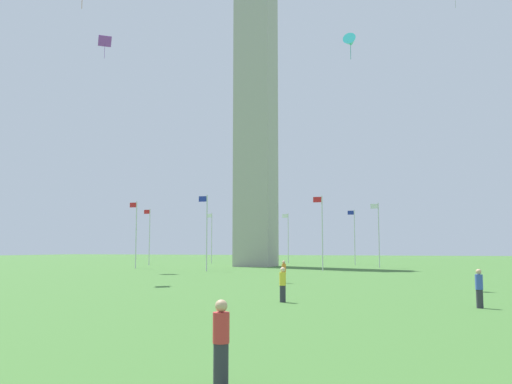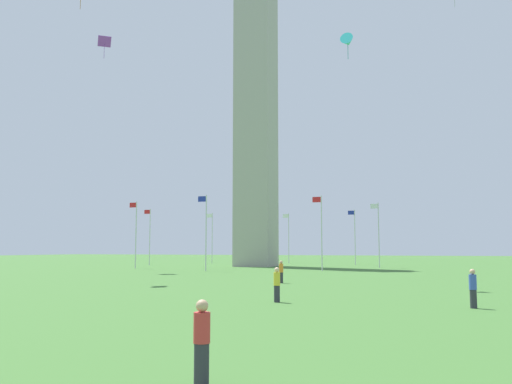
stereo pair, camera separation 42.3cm
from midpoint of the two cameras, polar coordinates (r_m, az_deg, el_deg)
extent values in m
plane|color=#3D6B2D|center=(79.38, -0.15, -7.80)|extent=(260.00, 260.00, 0.00)
cube|color=#A8A399|center=(81.48, -0.15, 7.24)|extent=(5.29, 5.29, 42.30)
cylinder|color=silver|center=(86.68, -11.24, -4.63)|extent=(0.14, 0.14, 8.76)
cube|color=red|center=(87.13, -11.50, -2.05)|extent=(1.00, 0.03, 0.64)
cylinder|color=silver|center=(73.38, -12.61, -4.39)|extent=(0.14, 0.14, 8.76)
cube|color=red|center=(73.87, -12.91, -1.34)|extent=(1.00, 0.03, 0.64)
cylinder|color=silver|center=(63.02, -5.37, -4.27)|extent=(0.14, 0.14, 8.76)
cube|color=#1E2D99|center=(63.48, -5.79, -0.73)|extent=(1.00, 0.03, 0.64)
cylinder|color=silver|center=(64.05, 6.77, -4.29)|extent=(0.14, 0.14, 8.76)
cube|color=red|center=(64.39, 6.25, -0.80)|extent=(1.00, 0.03, 0.64)
cylinder|color=silver|center=(75.50, 12.59, -4.43)|extent=(0.14, 0.14, 8.76)
cube|color=white|center=(75.75, 12.11, -1.47)|extent=(1.00, 0.03, 0.64)
cylinder|color=silver|center=(88.48, 10.16, -4.68)|extent=(0.14, 0.14, 8.76)
cube|color=#1E2D99|center=(88.73, 9.76, -2.15)|extent=(1.00, 0.03, 0.64)
cylinder|color=silver|center=(96.14, 3.27, -4.85)|extent=(0.14, 0.14, 8.76)
cube|color=white|center=(96.44, 2.94, -2.52)|extent=(1.00, 0.03, 0.64)
cylinder|color=silver|center=(95.45, -4.80, -4.83)|extent=(0.14, 0.14, 8.76)
cube|color=white|center=(95.83, -5.08, -2.48)|extent=(1.00, 0.03, 0.64)
cylinder|color=#2D2D38|center=(41.24, 2.64, -8.97)|extent=(0.29, 0.29, 0.80)
cylinder|color=orange|center=(41.21, 2.64, -7.96)|extent=(0.32, 0.32, 0.64)
sphere|color=tan|center=(41.20, 2.63, -7.35)|extent=(0.24, 0.24, 0.24)
cylinder|color=#2D2D38|center=(25.95, 21.95, -10.35)|extent=(0.29, 0.29, 0.80)
cylinder|color=#3851B2|center=(25.90, 21.89, -8.74)|extent=(0.32, 0.32, 0.65)
sphere|color=tan|center=(25.88, 21.85, -7.76)|extent=(0.24, 0.24, 0.24)
cylinder|color=#2D2D38|center=(10.82, -4.87, -17.59)|extent=(0.29, 0.29, 0.80)
cylinder|color=red|center=(10.70, -4.84, -13.98)|extent=(0.32, 0.32, 0.58)
sphere|color=tan|center=(10.65, -4.82, -11.80)|extent=(0.24, 0.24, 0.24)
cylinder|color=#2D2D38|center=(26.76, 2.36, -10.62)|extent=(0.29, 0.29, 0.80)
cylinder|color=yellow|center=(26.71, 2.35, -9.08)|extent=(0.32, 0.32, 0.64)
sphere|color=beige|center=(26.69, 2.35, -8.13)|extent=(0.24, 0.24, 0.24)
cone|color=#33C6D1|center=(43.33, 9.58, 15.26)|extent=(1.05, 1.19, 1.20)
cylinder|color=teal|center=(43.06, 9.60, 14.29)|extent=(0.04, 0.04, 1.18)
cylinder|color=#A7A7A7|center=(66.15, 19.98, 18.16)|extent=(0.04, 0.04, 1.19)
cube|color=purple|center=(73.15, -15.72, 14.97)|extent=(2.06, 2.01, 0.93)
cylinder|color=#67278E|center=(72.72, -15.75, 14.04)|extent=(0.04, 0.04, 1.90)
camera|label=1|loc=(0.21, -90.15, 0.02)|focal=38.18mm
camera|label=2|loc=(0.21, 89.85, -0.02)|focal=38.18mm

